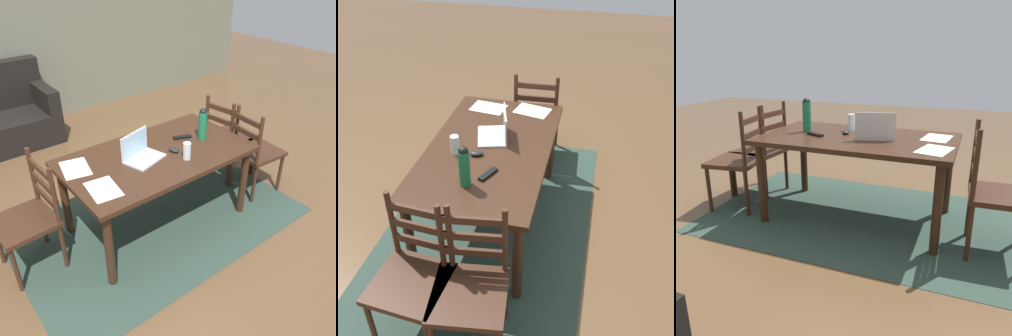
# 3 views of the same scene
# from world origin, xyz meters

# --- Properties ---
(ground_plane) EXTENTS (14.00, 14.00, 0.00)m
(ground_plane) POSITION_xyz_m (0.00, 0.00, 0.00)
(ground_plane) COLOR brown
(area_rug) EXTENTS (2.63, 1.65, 0.01)m
(area_rug) POSITION_xyz_m (0.00, 0.00, 0.00)
(area_rug) COLOR #2D4238
(area_rug) RESTS_ON ground
(dining_table) EXTENTS (1.62, 0.92, 0.74)m
(dining_table) POSITION_xyz_m (0.00, 0.00, 0.65)
(dining_table) COLOR #382114
(dining_table) RESTS_ON ground
(chair_right_far) EXTENTS (0.50, 0.50, 0.95)m
(chair_right_far) POSITION_xyz_m (1.10, 0.18, 0.46)
(chair_right_far) COLOR #3D2316
(chair_right_far) RESTS_ON ground
(chair_right_near) EXTENTS (0.47, 0.47, 0.95)m
(chair_right_near) POSITION_xyz_m (1.10, -0.18, 0.46)
(chair_right_near) COLOR #3D2316
(chair_right_near) RESTS_ON ground
(chair_left_far) EXTENTS (0.46, 0.46, 0.95)m
(chair_left_far) POSITION_xyz_m (-1.10, 0.19, 0.46)
(chair_left_far) COLOR #3D2316
(chair_left_far) RESTS_ON ground
(laptop) EXTENTS (0.37, 0.30, 0.23)m
(laptop) POSITION_xyz_m (-0.15, 0.02, 0.80)
(laptop) COLOR silver
(laptop) RESTS_ON dining_table
(water_bottle) EXTENTS (0.08, 0.08, 0.30)m
(water_bottle) POSITION_xyz_m (0.49, -0.03, 0.90)
(water_bottle) COLOR #197247
(water_bottle) RESTS_ON dining_table
(drinking_glass) EXTENTS (0.07, 0.07, 0.15)m
(drinking_glass) POSITION_xyz_m (0.15, -0.22, 0.81)
(drinking_glass) COLOR silver
(drinking_glass) RESTS_ON dining_table
(computer_mouse) EXTENTS (0.09, 0.11, 0.03)m
(computer_mouse) POSITION_xyz_m (0.14, -0.06, 0.76)
(computer_mouse) COLOR black
(computer_mouse) RESTS_ON dining_table
(tv_remote) EXTENTS (0.17, 0.11, 0.02)m
(tv_remote) POSITION_xyz_m (0.36, 0.09, 0.75)
(tv_remote) COLOR black
(tv_remote) RESTS_ON dining_table
(paper_stack_left) EXTENTS (0.27, 0.33, 0.00)m
(paper_stack_left) POSITION_xyz_m (-0.66, 0.21, 0.74)
(paper_stack_left) COLOR white
(paper_stack_left) RESTS_ON dining_table
(paper_stack_right) EXTENTS (0.25, 0.32, 0.00)m
(paper_stack_right) POSITION_xyz_m (-0.63, -0.18, 0.74)
(paper_stack_right) COLOR white
(paper_stack_right) RESTS_ON dining_table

